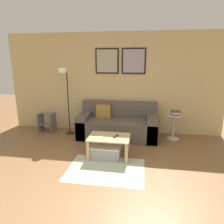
{
  "coord_description": "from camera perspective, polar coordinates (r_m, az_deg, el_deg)",
  "views": [
    {
      "loc": [
        0.79,
        -2.13,
        1.86
      ],
      "look_at": [
        0.19,
        1.73,
        0.85
      ],
      "focal_mm": 32.0,
      "sensor_mm": 36.0,
      "label": 1
    }
  ],
  "objects": [
    {
      "name": "storage_bin",
      "position": [
        4.04,
        -1.68,
        -10.96
      ],
      "size": [
        0.59,
        0.45,
        0.25
      ],
      "color": "#9EA3A8",
      "rests_on": "ground_plane"
    },
    {
      "name": "book_stack",
      "position": [
        4.94,
        17.65,
        -0.17
      ],
      "size": [
        0.24,
        0.2,
        0.1
      ],
      "color": "#D18438",
      "rests_on": "side_table"
    },
    {
      "name": "cell_phone",
      "position": [
        3.86,
        -3.49,
        -7.36
      ],
      "size": [
        0.07,
        0.14,
        0.01
      ],
      "primitive_type": "cube",
      "rotation": [
        0.0,
        0.0,
        0.03
      ],
      "color": "silver",
      "rests_on": "coffee_table"
    },
    {
      "name": "ground_plane",
      "position": [
        2.94,
        -9.76,
        -25.09
      ],
      "size": [
        16.0,
        16.0,
        0.0
      ],
      "primitive_type": "plane",
      "color": "brown"
    },
    {
      "name": "floor_lamp",
      "position": [
        4.99,
        -13.18,
        6.3
      ],
      "size": [
        0.23,
        0.45,
        1.68
      ],
      "color": "black",
      "rests_on": "ground_plane"
    },
    {
      "name": "step_stool",
      "position": [
        5.63,
        -18.11,
        -2.68
      ],
      "size": [
        0.38,
        0.34,
        0.5
      ],
      "color": "slate",
      "rests_on": "ground_plane"
    },
    {
      "name": "side_table",
      "position": [
        5.02,
        17.23,
        -3.52
      ],
      "size": [
        0.33,
        0.33,
        0.61
      ],
      "color": "silver",
      "rests_on": "ground_plane"
    },
    {
      "name": "couch",
      "position": [
        4.99,
        1.6,
        -3.72
      ],
      "size": [
        1.91,
        0.84,
        0.85
      ],
      "color": "brown",
      "rests_on": "ground_plane"
    },
    {
      "name": "area_rug",
      "position": [
        3.65,
        -1.8,
        -16.11
      ],
      "size": [
        1.34,
        0.96,
        0.01
      ],
      "primitive_type": "cube",
      "color": "#B2B79E",
      "rests_on": "ground_plane"
    },
    {
      "name": "coffee_table",
      "position": [
        3.95,
        -0.83,
        -8.22
      ],
      "size": [
        0.8,
        0.56,
        0.42
      ],
      "color": "tan",
      "rests_on": "ground_plane"
    },
    {
      "name": "wall_back",
      "position": [
        5.24,
        0.2,
        8.25
      ],
      "size": [
        5.6,
        0.09,
        2.55
      ],
      "color": "tan",
      "rests_on": "ground_plane"
    },
    {
      "name": "remote_control",
      "position": [
        3.91,
        1.1,
        -6.93
      ],
      "size": [
        0.1,
        0.15,
        0.02
      ],
      "primitive_type": "cube",
      "rotation": [
        0.0,
        0.0,
        -0.48
      ],
      "color": "#232328",
      "rests_on": "coffee_table"
    }
  ]
}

